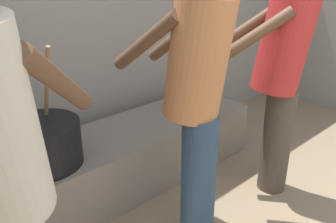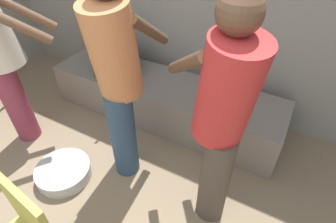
# 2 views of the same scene
# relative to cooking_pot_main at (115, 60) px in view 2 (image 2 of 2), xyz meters

# --- Properties ---
(hearth_ledge) EXTENTS (2.34, 0.60, 0.42)m
(hearth_ledge) POSITION_rel_cooking_pot_main_xyz_m (0.53, 0.04, -0.34)
(hearth_ledge) COLOR slate
(hearth_ledge) RESTS_ON ground_plane
(cooking_pot_main) EXTENTS (0.46, 0.46, 0.72)m
(cooking_pot_main) POSITION_rel_cooking_pot_main_xyz_m (0.00, 0.00, 0.00)
(cooking_pot_main) COLOR black
(cooking_pot_main) RESTS_ON hearth_ledge
(cook_in_orange_shirt) EXTENTS (0.38, 0.69, 1.60)m
(cook_in_orange_shirt) POSITION_rel_cooking_pot_main_xyz_m (0.58, -0.68, 0.36)
(cook_in_orange_shirt) COLOR navy
(cook_in_orange_shirt) RESTS_ON ground_plane
(cook_in_red_shirt) EXTENTS (0.69, 0.68, 1.56)m
(cook_in_red_shirt) POSITION_rel_cooking_pot_main_xyz_m (1.33, -0.72, 0.34)
(cook_in_red_shirt) COLOR #4C4238
(cook_in_red_shirt) RESTS_ON ground_plane
(metal_mixing_bowl) EXTENTS (0.44, 0.44, 0.11)m
(metal_mixing_bowl) POSITION_rel_cooking_pot_main_xyz_m (0.18, -1.04, -0.50)
(metal_mixing_bowl) COLOR #B7B7BC
(metal_mixing_bowl) RESTS_ON ground_plane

